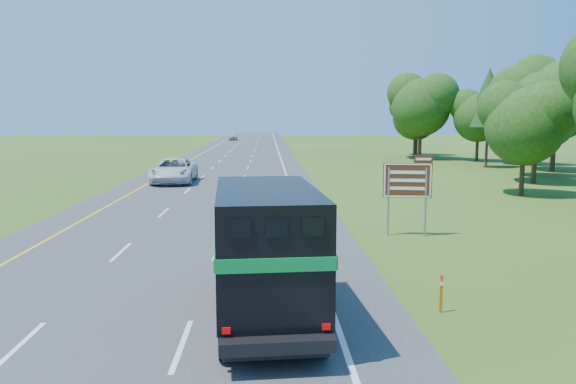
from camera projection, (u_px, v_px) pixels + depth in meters
The scene contains 8 objects.
road at pixel (232, 166), 60.18m from camera, with size 15.00×260.00×0.04m, color #38383A.
lane_markings at pixel (232, 165), 60.18m from camera, with size 11.15×260.00×0.01m.
tree_wall_right at pixel (574, 106), 40.54m from camera, with size 16.00×100.00×12.00m, color #18350E, non-canonical shape.
horse_truck at pixel (265, 246), 14.46m from camera, with size 2.92×7.85×3.41m.
white_suv at pixel (174, 170), 44.27m from camera, with size 3.18×6.90×1.92m, color silver.
far_car at pixel (233, 136), 126.95m from camera, with size 1.98×4.93×1.68m, color #B0B0B7.
exit_sign at pixel (408, 184), 24.31m from camera, with size 2.08×0.37×3.56m.
delineator at pixel (441, 292), 14.85m from camera, with size 0.08×0.05×1.03m.
Camera 1 is at (3.78, -10.21, 5.16)m, focal length 35.00 mm.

